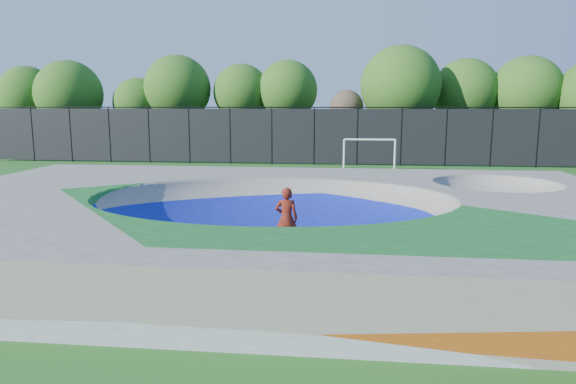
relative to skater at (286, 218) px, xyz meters
name	(u,v)px	position (x,y,z in m)	size (l,w,h in m)	color
ground	(273,244)	(-0.48, 0.47, -0.92)	(120.00, 120.00, 0.00)	#1D5517
skate_deck	(272,220)	(-0.48, 0.47, -0.17)	(22.00, 14.00, 1.50)	gray
skater	(286,218)	(0.00, 0.00, 0.00)	(0.67, 0.44, 1.83)	#B6280E
skateboard	(286,248)	(0.00, 0.00, -0.89)	(0.78, 0.22, 0.05)	black
soccer_goal	(369,149)	(3.18, 17.36, 0.56)	(3.23, 0.12, 2.13)	silver
fence	(314,135)	(-0.48, 21.47, 1.18)	(48.09, 0.09, 4.04)	black
treeline	(349,92)	(1.94, 26.12, 4.22)	(53.44, 7.76, 8.58)	#402F20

